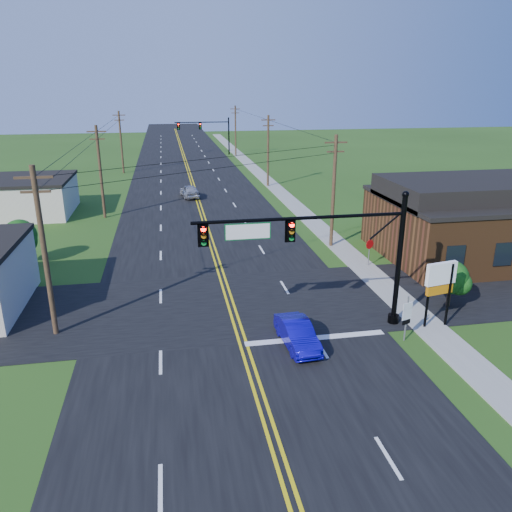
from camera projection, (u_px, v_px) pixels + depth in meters
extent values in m
plane|color=#264714|center=(267.00, 435.00, 18.98)|extent=(260.00, 260.00, 0.00)
cube|color=black|center=(192.00, 186.00, 65.48)|extent=(16.00, 220.00, 0.04)
cube|color=black|center=(228.00, 305.00, 30.13)|extent=(70.00, 10.00, 0.04)
cube|color=gray|center=(287.00, 199.00, 57.94)|extent=(2.00, 160.00, 0.08)
cylinder|color=black|center=(399.00, 262.00, 26.72)|extent=(0.28, 0.28, 7.20)
cylinder|color=black|center=(393.00, 319.00, 27.81)|extent=(0.60, 0.60, 0.50)
sphere|color=black|center=(406.00, 194.00, 25.51)|extent=(0.36, 0.36, 0.36)
cylinder|color=black|center=(301.00, 218.00, 24.92)|extent=(11.00, 0.18, 0.18)
cube|color=#04561F|center=(248.00, 231.00, 24.64)|extent=(2.30, 0.06, 0.85)
cylinder|color=black|center=(229.00, 135.00, 93.70)|extent=(0.28, 0.28, 7.20)
cylinder|color=black|center=(229.00, 153.00, 94.79)|extent=(0.60, 0.60, 0.50)
sphere|color=black|center=(228.00, 115.00, 92.50)|extent=(0.36, 0.36, 0.36)
cylinder|color=black|center=(202.00, 122.00, 92.08)|extent=(10.00, 0.18, 0.18)
cube|color=#04561F|center=(184.00, 126.00, 91.72)|extent=(2.30, 0.06, 0.85)
cube|color=#523017|center=(475.00, 228.00, 38.36)|extent=(14.00, 11.00, 4.40)
cube|color=black|center=(480.00, 198.00, 37.59)|extent=(14.20, 11.20, 0.30)
cube|color=beige|center=(10.00, 198.00, 50.58)|extent=(12.00, 9.00, 3.40)
cube|color=black|center=(7.00, 180.00, 49.98)|extent=(12.20, 9.20, 0.30)
cylinder|color=#342717|center=(45.00, 254.00, 25.22)|extent=(0.28, 0.28, 9.00)
cube|color=#342717|center=(34.00, 177.00, 23.94)|extent=(1.80, 0.12, 0.12)
cube|color=#342717|center=(36.00, 192.00, 24.17)|extent=(1.40, 0.12, 0.12)
cylinder|color=#342717|center=(101.00, 173.00, 48.47)|extent=(0.28, 0.28, 9.00)
cube|color=#342717|center=(96.00, 132.00, 47.20)|extent=(1.80, 0.12, 0.12)
cube|color=#342717|center=(97.00, 139.00, 47.43)|extent=(1.40, 0.12, 0.12)
cylinder|color=#342717|center=(121.00, 142.00, 73.59)|extent=(0.28, 0.28, 9.00)
cube|color=#342717|center=(119.00, 115.00, 72.32)|extent=(1.80, 0.12, 0.12)
cube|color=#342717|center=(119.00, 120.00, 72.55)|extent=(1.40, 0.12, 0.12)
cylinder|color=#342717|center=(333.00, 192.00, 39.62)|extent=(0.28, 0.28, 9.00)
cube|color=#342717|center=(336.00, 142.00, 38.35)|extent=(1.80, 0.12, 0.12)
cube|color=#342717|center=(336.00, 152.00, 38.57)|extent=(1.40, 0.12, 0.12)
cylinder|color=#342717|center=(268.00, 151.00, 63.81)|extent=(0.28, 0.28, 9.00)
cube|color=#342717|center=(268.00, 120.00, 62.53)|extent=(1.80, 0.12, 0.12)
cube|color=#342717|center=(268.00, 126.00, 62.76)|extent=(1.40, 0.12, 0.12)
cylinder|color=#342717|center=(236.00, 131.00, 91.72)|extent=(0.28, 0.28, 9.00)
cube|color=#342717|center=(235.00, 109.00, 90.44)|extent=(1.80, 0.12, 0.12)
cube|color=#342717|center=(235.00, 113.00, 90.67)|extent=(1.40, 0.12, 0.12)
cylinder|color=#342717|center=(382.00, 220.00, 45.55)|extent=(0.24, 0.24, 1.85)
sphere|color=#113D0E|center=(384.00, 202.00, 45.00)|extent=(3.00, 3.00, 3.00)
cylinder|color=#342717|center=(449.00, 296.00, 29.78)|extent=(0.24, 0.24, 1.32)
sphere|color=#113D0E|center=(451.00, 277.00, 29.39)|extent=(2.00, 2.00, 2.00)
cylinder|color=#342717|center=(23.00, 254.00, 36.84)|extent=(0.24, 0.24, 1.54)
sphere|color=#113D0E|center=(20.00, 236.00, 36.39)|extent=(2.40, 2.40, 2.40)
imported|color=#0E079D|center=(297.00, 334.00, 25.22)|extent=(1.65, 4.06, 1.31)
imported|color=#AAA9AE|center=(190.00, 191.00, 58.48)|extent=(2.40, 4.57, 1.48)
cylinder|color=slate|center=(406.00, 319.00, 25.57)|extent=(0.10, 0.10, 2.50)
cube|color=white|center=(408.00, 306.00, 25.30)|extent=(0.60, 0.24, 0.34)
cube|color=white|center=(407.00, 314.00, 25.45)|extent=(0.60, 0.24, 0.63)
cube|color=black|center=(406.00, 322.00, 25.60)|extent=(0.49, 0.20, 0.25)
cylinder|color=slate|center=(369.00, 254.00, 36.33)|extent=(0.08, 0.08, 1.90)
cylinder|color=#A0090B|center=(370.00, 244.00, 36.06)|extent=(0.69, 0.30, 0.72)
cylinder|color=black|center=(428.00, 297.00, 26.76)|extent=(0.17, 0.17, 3.65)
cylinder|color=black|center=(449.00, 295.00, 26.96)|extent=(0.17, 0.17, 3.65)
cube|color=white|center=(441.00, 273.00, 26.43)|extent=(1.84, 0.60, 1.22)
cube|color=#CC720C|center=(439.00, 289.00, 26.73)|extent=(1.63, 0.53, 0.51)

